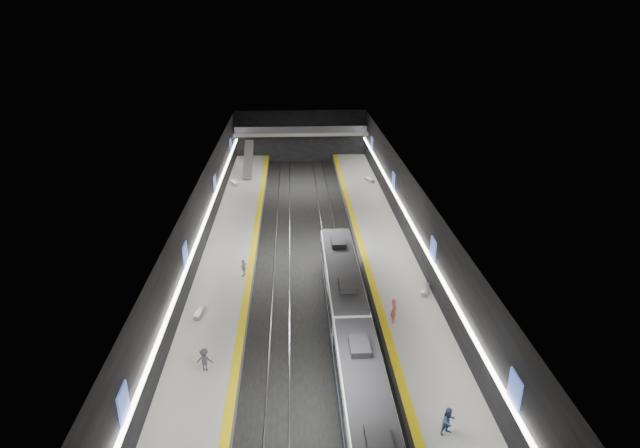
{
  "coord_description": "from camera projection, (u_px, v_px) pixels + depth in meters",
  "views": [
    {
      "loc": [
        -1.25,
        -46.55,
        23.14
      ],
      "look_at": [
        1.37,
        3.77,
        2.2
      ],
      "focal_mm": 30.0,
      "sensor_mm": 36.0,
      "label": 1
    }
  ],
  "objects": [
    {
      "name": "wall_back",
      "position": [
        301.0,
        136.0,
        82.61
      ],
      "size": [
        20.0,
        0.04,
        8.0
      ],
      "primitive_type": "cube",
      "color": "black",
      "rests_on": "ground"
    },
    {
      "name": "passenger_left_a",
      "position": [
        244.0,
        268.0,
        46.49
      ],
      "size": [
        0.72,
        0.98,
        1.55
      ],
      "primitive_type": "imported",
      "rotation": [
        0.0,
        0.0,
        -2.0
      ],
      "color": "silver",
      "rests_on": "platform_left"
    },
    {
      "name": "bench_left_far",
      "position": [
        234.0,
        183.0,
        69.94
      ],
      "size": [
        1.14,
        1.76,
        0.42
      ],
      "primitive_type": "cube",
      "rotation": [
        0.0,
        0.0,
        0.42
      ],
      "color": "#99999E",
      "rests_on": "platform_left"
    },
    {
      "name": "rails",
      "position": [
        308.0,
        259.0,
        51.85
      ],
      "size": [
        6.52,
        70.0,
        0.12
      ],
      "color": "gray",
      "rests_on": "ground"
    },
    {
      "name": "platform_left",
      "position": [
        230.0,
        257.0,
        51.32
      ],
      "size": [
        5.0,
        70.0,
        1.0
      ],
      "primitive_type": "cube",
      "color": "slate",
      "rests_on": "ground"
    },
    {
      "name": "tactile_strip_left",
      "position": [
        253.0,
        252.0,
        51.22
      ],
      "size": [
        0.6,
        70.0,
        0.02
      ],
      "primitive_type": "cube",
      "color": "yellow",
      "rests_on": "platform_left"
    },
    {
      "name": "ceiling",
      "position": [
        307.0,
        182.0,
        48.8
      ],
      "size": [
        20.0,
        70.0,
        0.04
      ],
      "primitive_type": "cube",
      "rotation": [
        3.14,
        0.0,
        0.0
      ],
      "color": "beige",
      "rests_on": "wall_left"
    },
    {
      "name": "ground",
      "position": [
        308.0,
        260.0,
        51.87
      ],
      "size": [
        70.0,
        70.0,
        0.0
      ],
      "primitive_type": "plane",
      "color": "black",
      "rests_on": "ground"
    },
    {
      "name": "bench_right_far",
      "position": [
        369.0,
        180.0,
        71.3
      ],
      "size": [
        1.19,
        1.82,
        0.43
      ],
      "primitive_type": "cube",
      "rotation": [
        0.0,
        0.0,
        0.43
      ],
      "color": "#99999E",
      "rests_on": "platform_right"
    },
    {
      "name": "tactile_strip_right",
      "position": [
        363.0,
        249.0,
        51.73
      ],
      "size": [
        0.6,
        70.0,
        0.02
      ],
      "primitive_type": "cube",
      "color": "yellow",
      "rests_on": "platform_right"
    },
    {
      "name": "tile_surface_right",
      "position": [
        385.0,
        249.0,
        51.84
      ],
      "size": [
        5.0,
        70.0,
        0.02
      ],
      "primitive_type": "cube",
      "color": "#9C9C98",
      "rests_on": "platform_right"
    },
    {
      "name": "passenger_right_a",
      "position": [
        394.0,
        311.0,
        39.65
      ],
      "size": [
        0.56,
        0.77,
        1.96
      ],
      "primitive_type": "imported",
      "rotation": [
        0.0,
        0.0,
        1.43
      ],
      "color": "#D5564F",
      "rests_on": "platform_right"
    },
    {
      "name": "escalator",
      "position": [
        248.0,
        160.0,
        74.37
      ],
      "size": [
        1.2,
        7.5,
        3.92
      ],
      "primitive_type": "cube",
      "rotation": [
        0.44,
        0.0,
        0.0
      ],
      "color": "#99999E",
      "rests_on": "platform_left"
    },
    {
      "name": "platform_right",
      "position": [
        385.0,
        254.0,
        52.04
      ],
      "size": [
        5.0,
        70.0,
        1.0
      ],
      "primitive_type": "cube",
      "color": "slate",
      "rests_on": "ground"
    },
    {
      "name": "passenger_left_b",
      "position": [
        205.0,
        360.0,
        34.47
      ],
      "size": [
        1.08,
        0.67,
        1.61
      ],
      "primitive_type": "imported",
      "rotation": [
        0.0,
        0.0,
        3.07
      ],
      "color": "#404248",
      "rests_on": "platform_left"
    },
    {
      "name": "ad_posters",
      "position": [
        307.0,
        213.0,
        51.06
      ],
      "size": [
        19.94,
        53.5,
        2.2
      ],
      "color": "#4660D4",
      "rests_on": "wall_left"
    },
    {
      "name": "train",
      "position": [
        352.0,
        337.0,
        36.14
      ],
      "size": [
        2.69,
        30.04,
        3.6
      ],
      "color": "#101B3A",
      "rests_on": "ground"
    },
    {
      "name": "wall_left",
      "position": [
        201.0,
        224.0,
        49.85
      ],
      "size": [
        0.04,
        70.0,
        8.0
      ],
      "primitive_type": "cube",
      "color": "black",
      "rests_on": "ground"
    },
    {
      "name": "passenger_right_b",
      "position": [
        449.0,
        421.0,
        29.32
      ],
      "size": [
        1.04,
        0.96,
        1.73
      ],
      "primitive_type": "imported",
      "rotation": [
        0.0,
        0.0,
        0.45
      ],
      "color": "#47659A",
      "rests_on": "platform_right"
    },
    {
      "name": "wall_right",
      "position": [
        413.0,
        220.0,
        50.81
      ],
      "size": [
        0.04,
        70.0,
        8.0
      ],
      "primitive_type": "cube",
      "color": "black",
      "rests_on": "ground"
    },
    {
      "name": "tile_surface_left",
      "position": [
        230.0,
        252.0,
        51.12
      ],
      "size": [
        5.0,
        70.0,
        0.02
      ],
      "primitive_type": "cube",
      "color": "#9C9C98",
      "rests_on": "platform_left"
    },
    {
      "name": "cove_light_left",
      "position": [
        203.0,
        226.0,
        49.94
      ],
      "size": [
        0.25,
        68.6,
        0.12
      ],
      "primitive_type": "cube",
      "color": "white",
      "rests_on": "wall_left"
    },
    {
      "name": "bench_left_near",
      "position": [
        200.0,
        313.0,
        40.78
      ],
      "size": [
        0.71,
        1.66,
        0.39
      ],
      "primitive_type": "cube",
      "rotation": [
        0.0,
        0.0,
        -0.17
      ],
      "color": "#99999E",
      "rests_on": "platform_left"
    },
    {
      "name": "bench_right_near",
      "position": [
        425.0,
        290.0,
        44.0
      ],
      "size": [
        1.05,
        1.86,
        0.44
      ],
      "primitive_type": "cube",
      "rotation": [
        0.0,
        0.0,
        -0.33
      ],
      "color": "#99999E",
      "rests_on": "platform_right"
    },
    {
      "name": "mezzanine_bridge",
      "position": [
        301.0,
        133.0,
        80.3
      ],
      "size": [
        20.0,
        3.0,
        1.5
      ],
      "color": "gray",
      "rests_on": "wall_left"
    },
    {
      "name": "cove_light_right",
      "position": [
        410.0,
        222.0,
        50.88
      ],
      "size": [
        0.25,
        68.6,
        0.12
      ],
      "primitive_type": "cube",
      "color": "white",
      "rests_on": "wall_right"
    }
  ]
}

